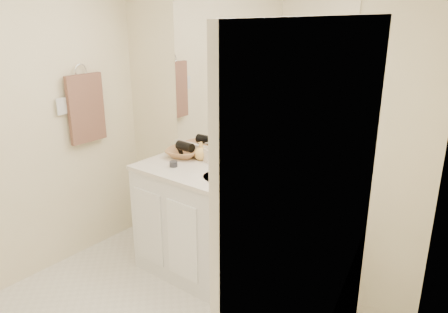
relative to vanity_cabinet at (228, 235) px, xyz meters
name	(u,v)px	position (x,y,z in m)	size (l,w,h in m)	color
wall_back	(251,126)	(0.00, 0.28, 0.77)	(2.60, 0.02, 2.40)	#F6E9C0
wall_right	(352,265)	(1.30, -1.02, 0.77)	(0.02, 2.60, 2.40)	#F6E9C0
vanity_cabinet	(228,235)	(0.00, 0.00, 0.00)	(1.50, 0.55, 0.85)	silver
countertop	(228,179)	(0.00, 0.00, 0.44)	(1.52, 0.57, 0.03)	silver
backsplash	(249,162)	(0.00, 0.26, 0.50)	(1.52, 0.03, 0.08)	white
sink_basin	(227,180)	(0.00, -0.02, 0.44)	(0.37, 0.37, 0.02)	beige
faucet	(242,164)	(0.00, 0.16, 0.51)	(0.02, 0.02, 0.11)	silver
mirror	(252,76)	(0.00, 0.27, 1.14)	(1.48, 0.01, 1.20)	white
blue_mug	(232,162)	(-0.09, 0.16, 0.50)	(0.07, 0.07, 0.10)	#171DA1
tan_cup	(258,174)	(0.20, 0.07, 0.51)	(0.07, 0.07, 0.10)	#CEAF91
toothbrush	(259,161)	(0.21, 0.07, 0.60)	(0.01, 0.01, 0.21)	#E13B7E
mouthwash_bottle	(278,180)	(0.41, 0.00, 0.54)	(0.07, 0.07, 0.17)	#0C7097
clear_pump_bottle	(317,180)	(0.60, 0.16, 0.53)	(0.06, 0.06, 0.15)	white
soap_dish	(267,196)	(0.40, -0.12, 0.46)	(0.09, 0.07, 0.01)	white
green_soap	(267,194)	(0.40, -0.12, 0.48)	(0.06, 0.05, 0.02)	#9BDB35
orange_comb	(244,197)	(0.28, -0.21, 0.46)	(0.13, 0.03, 0.01)	orange
dark_jar	(174,164)	(-0.46, -0.08, 0.48)	(0.06, 0.06, 0.04)	#2A2A30
soap_bottle_white	(222,150)	(-0.24, 0.23, 0.55)	(0.08, 0.08, 0.20)	white
soap_bottle_cream	(209,152)	(-0.32, 0.17, 0.54)	(0.07, 0.07, 0.16)	beige
soap_bottle_yellow	(201,151)	(-0.40, 0.17, 0.53)	(0.11, 0.11, 0.14)	#F2BC5E
wicker_basket	(184,153)	(-0.56, 0.14, 0.49)	(0.27, 0.27, 0.07)	#A67043
hair_dryer	(185,146)	(-0.54, 0.14, 0.54)	(0.07, 0.07, 0.15)	black
towel_ring	(81,71)	(-1.27, -0.25, 1.12)	(0.11, 0.11, 0.01)	silver
hand_towel	(86,109)	(-1.25, -0.25, 0.82)	(0.04, 0.32, 0.55)	#4E3229
switch_plate	(62,106)	(-1.27, -0.45, 0.88)	(0.01, 0.09, 0.13)	silver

